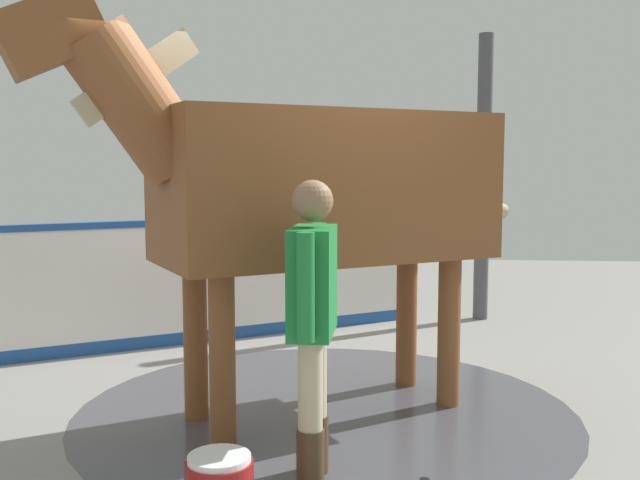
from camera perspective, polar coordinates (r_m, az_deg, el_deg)
ground_plane at (r=5.50m, az=-2.30°, el=-12.29°), size 16.00×16.00×0.02m
wet_patch at (r=5.22m, az=0.44°, el=-13.16°), size 3.46×3.46×0.00m
barrier_wall at (r=7.16m, az=-8.06°, el=-3.40°), size 3.56×2.23×1.19m
roof_post_far at (r=8.19m, az=12.58°, el=4.68°), size 0.16×0.16×3.10m
horse at (r=4.88m, az=-0.86°, el=4.33°), size 3.18×2.19×2.72m
handler at (r=3.90m, az=-0.58°, el=-5.54°), size 0.23×0.66×1.63m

